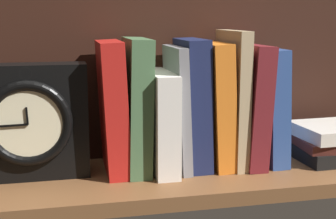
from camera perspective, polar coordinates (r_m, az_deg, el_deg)
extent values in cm
cube|color=brown|center=(88.68, 3.35, -8.02)|extent=(89.42, 24.66, 2.50)
cube|color=black|center=(95.70, 1.55, 4.82)|extent=(89.42, 1.20, 34.62)
cube|color=red|center=(85.21, -6.63, 0.22)|extent=(4.93, 13.08, 23.73)
cube|color=#476B44|center=(85.70, -3.81, 0.48)|extent=(4.57, 13.61, 24.11)
cube|color=silver|center=(87.05, -0.98, -1.36)|extent=(4.13, 16.74, 17.99)
cube|color=gray|center=(87.28, 1.09, 0.20)|extent=(2.75, 13.62, 22.59)
cube|color=#192147|center=(87.97, 3.11, 0.69)|extent=(4.75, 12.43, 23.90)
cube|color=orange|center=(89.23, 5.68, 0.56)|extent=(4.86, 13.39, 23.23)
cube|color=tan|center=(90.11, 7.67, 1.33)|extent=(2.30, 13.97, 25.27)
cube|color=maroon|center=(91.51, 9.57, 0.60)|extent=(4.56, 15.05, 22.81)
cube|color=#2D4C8E|center=(93.10, 11.78, 0.45)|extent=(4.51, 13.31, 22.02)
cube|color=black|center=(85.46, -16.28, -1.39)|extent=(19.90, 6.17, 19.90)
torus|color=black|center=(81.99, -16.44, -1.66)|extent=(14.62, 1.79, 14.62)
cylinder|color=beige|center=(81.99, -16.44, -1.66)|extent=(11.79, 0.60, 11.79)
cube|color=black|center=(81.21, -16.56, -0.75)|extent=(0.42, 0.30, 2.89)
cube|color=black|center=(81.71, -18.07, -1.83)|extent=(4.62, 0.30, 0.39)
torus|color=black|center=(81.02, -16.74, 4.14)|extent=(2.44, 0.44, 2.44)
cube|color=black|center=(100.16, 19.08, -4.83)|extent=(15.03, 13.47, 2.67)
cube|color=beige|center=(98.69, 19.27, -2.44)|extent=(14.48, 13.29, 2.49)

